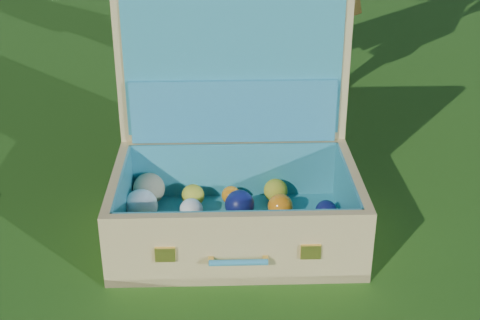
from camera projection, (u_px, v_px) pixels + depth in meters
name	position (u px, v px, depth m)	size (l,w,h in m)	color
ground	(174.00, 217.00, 1.76)	(60.00, 60.00, 0.00)	#215114
suitcase	(232.00, 167.00, 1.66)	(0.66, 0.53, 0.57)	#D9BC75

